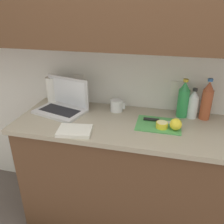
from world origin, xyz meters
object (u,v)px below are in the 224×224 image
(cutting_board, at_px, (158,125))
(bottle_oil_tall, at_px, (193,105))
(knife, at_px, (156,120))
(bottle_water_clear, at_px, (183,100))
(laptop, at_px, (63,103))
(paper_towel_roll, at_px, (53,90))
(lemon_half_cut, at_px, (162,125))
(measuring_cup, at_px, (117,106))
(bottle_green_soda, at_px, (207,101))
(lemon_whole_beside, at_px, (176,124))

(cutting_board, xyz_separation_m, bottle_oil_tall, (0.23, 0.19, 0.10))
(knife, distance_m, bottle_water_clear, 0.26)
(laptop, xyz_separation_m, paper_towel_roll, (-0.15, 0.13, 0.05))
(laptop, relative_size, knife, 1.58)
(lemon_half_cut, distance_m, measuring_cup, 0.42)
(knife, distance_m, bottle_oil_tall, 0.30)
(cutting_board, distance_m, bottle_green_soda, 0.39)
(knife, bearing_deg, bottle_green_soda, 22.28)
(lemon_whole_beside, xyz_separation_m, measuring_cup, (-0.45, 0.22, -0.00))
(bottle_oil_tall, bearing_deg, lemon_whole_beside, -115.79)
(bottle_oil_tall, bearing_deg, cutting_board, -140.87)
(bottle_green_soda, bearing_deg, bottle_oil_tall, 180.00)
(paper_towel_roll, bearing_deg, bottle_green_soda, -0.87)
(cutting_board, height_order, bottle_green_soda, bottle_green_soda)
(bottle_green_soda, bearing_deg, paper_towel_roll, 179.13)
(cutting_board, bearing_deg, bottle_water_clear, 49.82)
(bottle_water_clear, xyz_separation_m, paper_towel_roll, (-1.05, 0.02, -0.02))
(bottle_oil_tall, xyz_separation_m, bottle_water_clear, (-0.07, 0.00, 0.03))
(bottle_oil_tall, bearing_deg, laptop, -173.23)
(lemon_half_cut, distance_m, bottle_green_soda, 0.39)
(measuring_cup, bearing_deg, bottle_water_clear, 2.29)
(laptop, height_order, bottle_water_clear, bottle_water_clear)
(cutting_board, bearing_deg, bottle_green_soda, 30.31)
(cutting_board, relative_size, bottle_oil_tall, 1.35)
(measuring_cup, bearing_deg, bottle_green_soda, 1.73)
(bottle_green_soda, relative_size, paper_towel_roll, 1.36)
(cutting_board, distance_m, paper_towel_roll, 0.92)
(knife, xyz_separation_m, bottle_green_soda, (0.34, 0.15, 0.12))
(cutting_board, xyz_separation_m, lemon_half_cut, (0.02, -0.05, 0.02))
(bottle_water_clear, bearing_deg, lemon_half_cut, -119.87)
(knife, xyz_separation_m, lemon_whole_beside, (0.13, -0.09, 0.03))
(lemon_whole_beside, height_order, measuring_cup, measuring_cup)
(lemon_half_cut, distance_m, bottle_water_clear, 0.29)
(lemon_half_cut, relative_size, lemon_whole_beside, 1.00)
(bottle_water_clear, distance_m, measuring_cup, 0.50)
(bottle_oil_tall, relative_size, bottle_water_clear, 0.78)
(cutting_board, xyz_separation_m, knife, (-0.02, 0.04, 0.01))
(lemon_whole_beside, height_order, bottle_green_soda, bottle_green_soda)
(laptop, distance_m, measuring_cup, 0.42)
(lemon_half_cut, bearing_deg, knife, 116.98)
(bottle_green_soda, bearing_deg, lemon_half_cut, -141.73)
(laptop, xyz_separation_m, bottle_water_clear, (0.90, 0.12, 0.07))
(bottle_green_soda, height_order, measuring_cup, bottle_green_soda)
(cutting_board, bearing_deg, measuring_cup, 153.86)
(lemon_whole_beside, xyz_separation_m, bottle_oil_tall, (0.12, 0.24, 0.06))
(bottle_green_soda, bearing_deg, knife, -156.60)
(laptop, xyz_separation_m, measuring_cup, (0.41, 0.10, -0.02))
(bottle_green_soda, xyz_separation_m, paper_towel_roll, (-1.21, 0.02, -0.03))
(knife, relative_size, lemon_half_cut, 3.45)
(laptop, xyz_separation_m, knife, (0.73, -0.03, -0.04))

